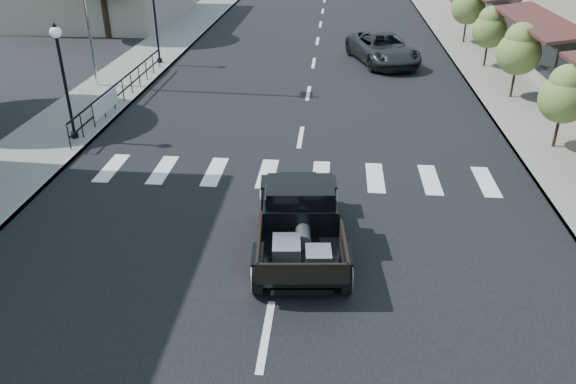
{
  "coord_description": "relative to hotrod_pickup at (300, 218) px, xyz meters",
  "views": [
    {
      "loc": [
        1.11,
        -11.04,
        7.27
      ],
      "look_at": [
        0.08,
        0.99,
        1.0
      ],
      "focal_mm": 35.0,
      "sensor_mm": 36.0,
      "label": 1
    }
  ],
  "objects": [
    {
      "name": "sidewalk_left",
      "position": [
        -8.94,
        14.94,
        -0.74
      ],
      "size": [
        3.0,
        80.0,
        0.15
      ],
      "primitive_type": "cube",
      "color": "gray",
      "rests_on": "ground"
    },
    {
      "name": "small_tree_d",
      "position": [
        7.86,
        16.66,
        0.68
      ],
      "size": [
        1.62,
        1.62,
        2.7
      ],
      "primitive_type": null,
      "color": "#5D7435",
      "rests_on": "sidewalk_right"
    },
    {
      "name": "ground",
      "position": [
        -0.44,
        -0.06,
        -0.82
      ],
      "size": [
        120.0,
        120.0,
        0.0
      ],
      "primitive_type": "plane",
      "color": "black",
      "rests_on": "ground"
    },
    {
      "name": "lamp_post_b",
      "position": [
        -8.04,
        5.94,
        1.24
      ],
      "size": [
        0.36,
        0.36,
        3.81
      ],
      "primitive_type": null,
      "color": "black",
      "rests_on": "sidewalk_left"
    },
    {
      "name": "road",
      "position": [
        -0.44,
        14.94,
        -0.81
      ],
      "size": [
        14.0,
        80.0,
        0.02
      ],
      "primitive_type": "cube",
      "color": "black",
      "rests_on": "ground"
    },
    {
      "name": "sidewalk_right",
      "position": [
        8.06,
        14.94,
        -0.74
      ],
      "size": [
        3.0,
        80.0,
        0.15
      ],
      "primitive_type": "cube",
      "color": "gray",
      "rests_on": "ground"
    },
    {
      "name": "road_markings",
      "position": [
        -0.44,
        9.94,
        -0.82
      ],
      "size": [
        12.0,
        60.0,
        0.06
      ],
      "primitive_type": null,
      "color": "silver",
      "rests_on": "ground"
    },
    {
      "name": "banner",
      "position": [
        -7.66,
        7.94,
        -0.37
      ],
      "size": [
        0.04,
        2.2,
        0.6
      ],
      "primitive_type": null,
      "color": "silver",
      "rests_on": "sidewalk_left"
    },
    {
      "name": "railing",
      "position": [
        -7.74,
        9.94,
        -0.17
      ],
      "size": [
        0.08,
        10.0,
        1.0
      ],
      "primitive_type": null,
      "color": "black",
      "rests_on": "sidewalk_left"
    },
    {
      "name": "hotrod_pickup",
      "position": [
        0.0,
        0.0,
        0.0
      ],
      "size": [
        2.6,
        4.88,
        1.63
      ],
      "primitive_type": null,
      "rotation": [
        0.0,
        0.0,
        0.09
      ],
      "color": "black",
      "rests_on": "ground"
    },
    {
      "name": "small_tree_c",
      "position": [
        7.86,
        11.8,
        0.76
      ],
      "size": [
        1.71,
        1.71,
        2.85
      ],
      "primitive_type": null,
      "color": "#5D7435",
      "rests_on": "sidewalk_right"
    },
    {
      "name": "second_car",
      "position": [
        2.97,
        17.29,
        -0.08
      ],
      "size": [
        3.91,
        5.78,
        1.47
      ],
      "primitive_type": "imported",
      "rotation": [
        0.0,
        0.0,
        0.3
      ],
      "color": "black",
      "rests_on": "ground"
    },
    {
      "name": "small_tree_e",
      "position": [
        7.86,
        21.91,
        0.84
      ],
      "size": [
        1.81,
        1.81,
        3.02
      ],
      "primitive_type": null,
      "color": "#5D7435",
      "rests_on": "sidewalk_right"
    },
    {
      "name": "lamp_post_c",
      "position": [
        -8.04,
        15.94,
        1.24
      ],
      "size": [
        0.36,
        0.36,
        3.81
      ],
      "primitive_type": null,
      "color": "black",
      "rests_on": "sidewalk_left"
    },
    {
      "name": "small_tree_b",
      "position": [
        7.86,
        6.54,
        0.63
      ],
      "size": [
        1.56,
        1.56,
        2.59
      ],
      "primitive_type": null,
      "color": "#5D7435",
      "rests_on": "sidewalk_right"
    }
  ]
}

